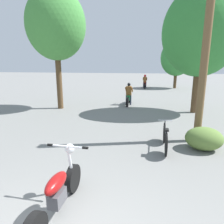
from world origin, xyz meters
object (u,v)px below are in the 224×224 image
roadside_tree_right_near (201,32)px  roadside_tree_left (56,25)px  motorcycle_rider_lead (129,97)px  motorcycle_rider_far (145,83)px  motorcycle_foreground (58,192)px  roadside_tree_right_far (177,58)px  utility_pole (206,45)px  bicycle_parked (165,137)px

roadside_tree_right_near → roadside_tree_left: bearing=-176.7°
motorcycle_rider_lead → motorcycle_rider_far: 10.00m
motorcycle_foreground → motorcycle_rider_lead: 9.94m
roadside_tree_right_near → roadside_tree_right_far: 11.80m
utility_pole → roadside_tree_left: (-6.85, 3.94, 1.51)m
roadside_tree_left → motorcycle_rider_lead: (3.83, 1.90, -4.08)m
roadside_tree_right_near → utility_pole: bearing=-98.9°
utility_pole → bicycle_parked: size_ratio=3.55×
motorcycle_foreground → bicycle_parked: motorcycle_foreground is taller
utility_pole → bicycle_parked: (-1.10, -0.91, -2.74)m
roadside_tree_right_far → roadside_tree_left: (-7.71, -12.21, 1.36)m
roadside_tree_right_far → roadside_tree_left: size_ratio=0.80×
bicycle_parked → roadside_tree_right_near: bearing=71.3°
motorcycle_foreground → roadside_tree_right_near: bearing=66.2°
motorcycle_foreground → bicycle_parked: size_ratio=1.15×
roadside_tree_right_far → bicycle_parked: (-1.95, -17.06, -2.89)m
utility_pole → roadside_tree_right_far: utility_pole is taller
motorcycle_foreground → utility_pole: bearing=53.3°
roadside_tree_right_near → roadside_tree_right_far: roadside_tree_right_near is taller
utility_pole → roadside_tree_left: bearing=150.1°
roadside_tree_right_near → roadside_tree_right_far: (0.16, 11.77, -0.84)m
motorcycle_rider_far → roadside_tree_right_far: bearing=5.7°
roadside_tree_left → roadside_tree_right_near: bearing=3.3°
roadside_tree_right_near → motorcycle_foreground: size_ratio=3.23×
motorcycle_rider_lead → bicycle_parked: size_ratio=1.16×
motorcycle_rider_far → bicycle_parked: motorcycle_rider_far is taller
motorcycle_foreground → motorcycle_rider_lead: bearing=89.8°
roadside_tree_right_near → motorcycle_rider_lead: (-3.71, 1.46, -3.57)m
roadside_tree_right_far → motorcycle_rider_lead: (-3.87, -10.31, -2.73)m
roadside_tree_right_far → motorcycle_rider_far: (-3.26, -0.32, -2.70)m
utility_pole → motorcycle_rider_far: utility_pole is taller
motorcycle_foreground → bicycle_parked: (1.95, 3.18, -0.05)m
roadside_tree_right_near → motorcycle_rider_lead: bearing=158.5°
roadside_tree_left → motorcycle_foreground: bearing=-64.7°
roadside_tree_right_near → motorcycle_rider_lead: size_ratio=3.19×
roadside_tree_right_far → bicycle_parked: bearing=-96.5°
utility_pole → roadside_tree_right_far: bearing=87.0°
utility_pole → motorcycle_rider_lead: 7.07m
utility_pole → roadside_tree_left: roadside_tree_left is taller
utility_pole → motorcycle_rider_far: 16.21m
utility_pole → bicycle_parked: bearing=-140.4°
roadside_tree_right_far → roadside_tree_left: roadside_tree_left is taller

